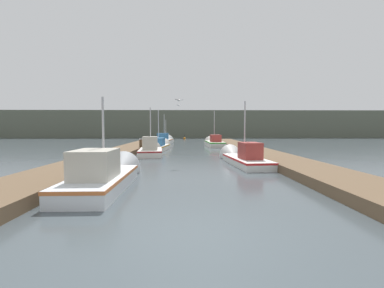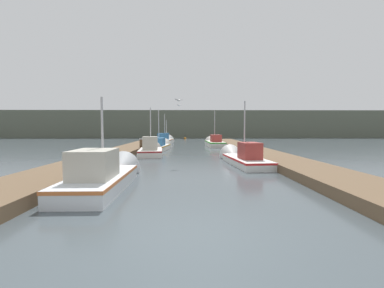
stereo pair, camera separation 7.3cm
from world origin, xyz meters
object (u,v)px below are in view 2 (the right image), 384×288
at_px(fishing_boat_0, 106,174).
at_px(fishing_boat_2, 151,150).
at_px(fishing_boat_3, 160,146).
at_px(mooring_piling_1, 141,145).
at_px(fishing_boat_6, 167,139).
at_px(seagull_lead, 179,105).
at_px(fishing_boat_1, 241,157).
at_px(fishing_boat_4, 214,142).
at_px(fishing_boat_5, 165,140).
at_px(seagull_1, 179,100).
at_px(channel_buoy, 185,138).
at_px(mooring_piling_0, 220,139).

relative_size(fishing_boat_0, fishing_boat_2, 1.15).
height_order(fishing_boat_3, mooring_piling_1, fishing_boat_3).
height_order(fishing_boat_6, seagull_lead, seagull_lead).
xyz_separation_m(fishing_boat_1, fishing_boat_2, (-6.21, 4.87, 0.05)).
distance_m(fishing_boat_0, fishing_boat_4, 21.78).
bearing_deg(fishing_boat_6, fishing_boat_0, -84.90).
distance_m(fishing_boat_3, mooring_piling_1, 2.59).
height_order(fishing_boat_1, fishing_boat_4, fishing_boat_4).
bearing_deg(fishing_boat_5, fishing_boat_0, -84.70).
height_order(fishing_boat_0, fishing_boat_3, fishing_boat_3).
bearing_deg(fishing_boat_1, seagull_1, 176.66).
xyz_separation_m(fishing_boat_0, seagull_lead, (2.18, 17.67, 4.08)).
bearing_deg(seagull_lead, fishing_boat_1, 66.06).
relative_size(fishing_boat_2, fishing_boat_4, 0.80).
bearing_deg(fishing_boat_0, fishing_boat_3, 88.42).
distance_m(fishing_boat_1, channel_buoy, 33.48).
xyz_separation_m(fishing_boat_6, mooring_piling_0, (7.57, -5.62, 0.23)).
relative_size(fishing_boat_0, mooring_piling_1, 4.94).
bearing_deg(fishing_boat_2, fishing_boat_4, 53.07).
relative_size(fishing_boat_1, fishing_boat_3, 1.17).
height_order(fishing_boat_1, channel_buoy, fishing_boat_1).
relative_size(channel_buoy, seagull_lead, 2.03).
bearing_deg(fishing_boat_0, fishing_boat_2, 88.71).
height_order(fishing_boat_2, seagull_lead, seagull_lead).
relative_size(fishing_boat_2, mooring_piling_0, 4.19).
bearing_deg(fishing_boat_4, fishing_boat_3, -142.67).
bearing_deg(fishing_boat_4, fishing_boat_6, 121.77).
xyz_separation_m(fishing_boat_0, mooring_piling_0, (7.35, 24.69, 0.17)).
relative_size(mooring_piling_0, seagull_1, 2.43).
distance_m(mooring_piling_1, channel_buoy, 25.72).
distance_m(mooring_piling_0, channel_buoy, 15.33).
bearing_deg(mooring_piling_0, fishing_boat_0, -106.57).
distance_m(fishing_boat_1, fishing_boat_6, 25.20).
bearing_deg(seagull_1, fishing_boat_1, -39.71).
distance_m(mooring_piling_1, seagull_1, 9.37).
bearing_deg(fishing_boat_5, channel_buoy, 84.94).
distance_m(fishing_boat_1, fishing_boat_2, 7.89).
bearing_deg(seagull_1, fishing_boat_0, -155.20).
bearing_deg(seagull_1, mooring_piling_1, 73.30).
relative_size(fishing_boat_3, channel_buoy, 5.42).
height_order(fishing_boat_3, channel_buoy, fishing_boat_3).
bearing_deg(mooring_piling_1, fishing_boat_4, 43.64).
relative_size(fishing_boat_3, mooring_piling_1, 4.54).
bearing_deg(fishing_boat_1, fishing_boat_6, 99.63).
bearing_deg(fishing_boat_3, seagull_lead, 47.93).
height_order(fishing_boat_1, fishing_boat_2, fishing_boat_2).
height_order(fishing_boat_2, seagull_1, seagull_1).
bearing_deg(fishing_boat_1, fishing_boat_3, 115.94).
bearing_deg(seagull_1, mooring_piling_0, 33.83).
bearing_deg(fishing_boat_6, mooring_piling_1, -88.74).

